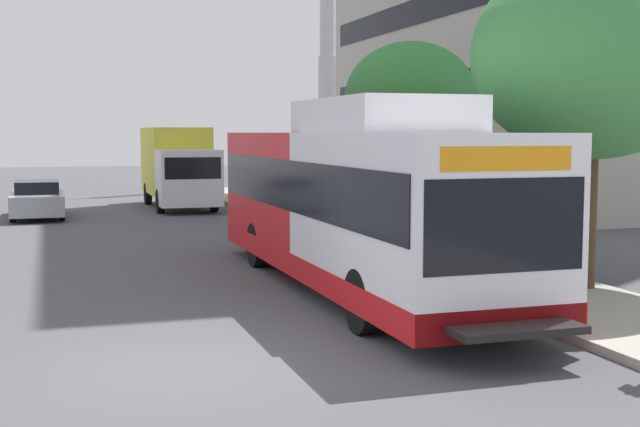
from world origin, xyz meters
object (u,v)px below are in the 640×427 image
at_px(parked_car_far_lane, 37,199).
at_px(box_truck_background, 178,165).
at_px(street_tree_near_stop, 594,56).
at_px(street_tree_mid_block, 410,98).
at_px(transit_bus, 354,202).

bearing_deg(parked_car_far_lane, box_truck_background, 25.75).
relative_size(street_tree_near_stop, street_tree_mid_block, 1.15).
xyz_separation_m(street_tree_mid_block, parked_car_far_lane, (-10.06, 10.06, -3.34)).
distance_m(street_tree_near_stop, box_truck_background, 21.73).
distance_m(transit_bus, parked_car_far_lane, 17.62).
height_order(parked_car_far_lane, box_truck_background, box_truck_background).
height_order(transit_bus, street_tree_mid_block, street_tree_mid_block).
height_order(street_tree_near_stop, street_tree_mid_block, street_tree_near_stop).
height_order(transit_bus, box_truck_background, transit_bus).
bearing_deg(street_tree_near_stop, box_truck_background, 102.22).
xyz_separation_m(transit_bus, street_tree_near_stop, (3.98, -1.92, 2.76)).
bearing_deg(street_tree_near_stop, transit_bus, 154.29).
bearing_deg(box_truck_background, parked_car_far_lane, -154.25).
xyz_separation_m(street_tree_near_stop, street_tree_mid_block, (0.05, 8.39, -0.46)).
bearing_deg(street_tree_mid_block, transit_bus, -121.96).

